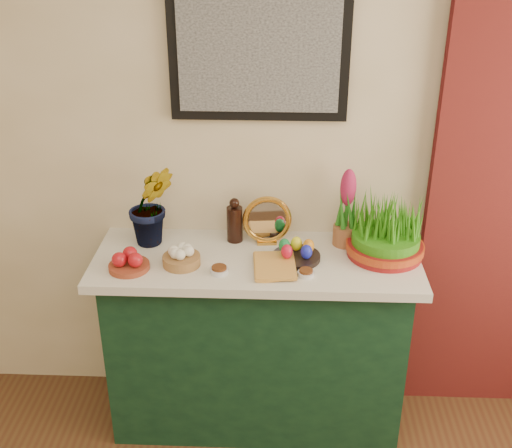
{
  "coord_description": "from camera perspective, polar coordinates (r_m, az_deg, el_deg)",
  "views": [
    {
      "loc": [
        0.16,
        -0.4,
        2.24
      ],
      "look_at": [
        0.06,
        1.95,
        1.07
      ],
      "focal_mm": 45.0,
      "sensor_mm": 36.0,
      "label": 1
    }
  ],
  "objects": [
    {
      "name": "sideboard",
      "position": [
        3.02,
        0.04,
        -10.61
      ],
      "size": [
        1.3,
        0.45,
        0.85
      ],
      "primitive_type": "cube",
      "color": "#153A1F",
      "rests_on": "ground"
    },
    {
      "name": "tablecloth",
      "position": [
        2.77,
        0.04,
        -3.25
      ],
      "size": [
        1.4,
        0.55,
        0.04
      ],
      "primitive_type": "cube",
      "color": "silver",
      "rests_on": "sideboard"
    },
    {
      "name": "hyacinth_green",
      "position": [
        2.81,
        -9.36,
        2.8
      ],
      "size": [
        0.29,
        0.27,
        0.49
      ],
      "primitive_type": "imported",
      "rotation": [
        0.0,
        0.0,
        0.27
      ],
      "color": "#27761A",
      "rests_on": "tablecloth"
    },
    {
      "name": "apple_bowl",
      "position": [
        2.7,
        -11.26,
        -3.29
      ],
      "size": [
        0.22,
        0.22,
        0.09
      ],
      "color": "brown",
      "rests_on": "tablecloth"
    },
    {
      "name": "garlic_basket",
      "position": [
        2.7,
        -6.65,
        -2.94
      ],
      "size": [
        0.21,
        0.21,
        0.09
      ],
      "color": "#91603A",
      "rests_on": "tablecloth"
    },
    {
      "name": "vinegar_cruet",
      "position": [
        2.85,
        -1.91,
        0.17
      ],
      "size": [
        0.07,
        0.07,
        0.21
      ],
      "color": "black",
      "rests_on": "tablecloth"
    },
    {
      "name": "mirror",
      "position": [
        2.83,
        0.99,
        0.3
      ],
      "size": [
        0.22,
        0.07,
        0.22
      ],
      "color": "gold",
      "rests_on": "tablecloth"
    },
    {
      "name": "book",
      "position": [
        2.66,
        -0.19,
        -3.75
      ],
      "size": [
        0.17,
        0.24,
        0.03
      ],
      "primitive_type": "imported",
      "rotation": [
        0.0,
        0.0,
        0.07
      ],
      "color": "gold",
      "rests_on": "tablecloth"
    },
    {
      "name": "spice_dish_left",
      "position": [
        2.64,
        -3.29,
        -4.11
      ],
      "size": [
        0.08,
        0.08,
        0.03
      ],
      "color": "silver",
      "rests_on": "tablecloth"
    },
    {
      "name": "spice_dish_right",
      "position": [
        2.63,
        4.46,
        -4.36
      ],
      "size": [
        0.07,
        0.07,
        0.03
      ],
      "color": "silver",
      "rests_on": "tablecloth"
    },
    {
      "name": "egg_plate",
      "position": [
        2.74,
        3.61,
        -2.55
      ],
      "size": [
        0.25,
        0.25,
        0.08
      ],
      "color": "black",
      "rests_on": "tablecloth"
    },
    {
      "name": "hyacinth_pink",
      "position": [
        2.82,
        8.06,
        1.12
      ],
      "size": [
        0.11,
        0.11,
        0.36
      ],
      "color": "#995935",
      "rests_on": "tablecloth"
    },
    {
      "name": "wheatgrass_sabzeh",
      "position": [
        2.77,
        11.53,
        -0.55
      ],
      "size": [
        0.33,
        0.33,
        0.27
      ],
      "color": "maroon",
      "rests_on": "tablecloth"
    }
  ]
}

